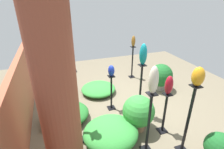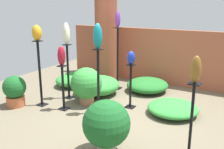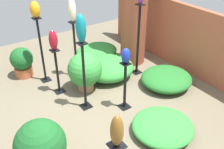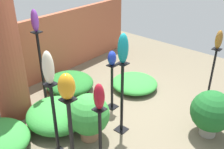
# 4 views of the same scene
# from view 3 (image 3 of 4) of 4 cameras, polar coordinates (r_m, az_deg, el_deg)

# --- Properties ---
(ground_plane) EXTENTS (8.00, 8.00, 0.00)m
(ground_plane) POSITION_cam_3_polar(r_m,az_deg,el_deg) (4.92, -1.66, -8.00)
(ground_plane) COLOR #6B604C
(brick_wall_back) EXTENTS (5.60, 0.12, 1.51)m
(brick_wall_back) POSITION_cam_3_polar(r_m,az_deg,el_deg) (5.99, 17.97, 6.48)
(brick_wall_back) COLOR #9E5138
(brick_wall_back) RESTS_ON ground
(brick_pillar) EXTENTS (0.59, 0.59, 2.74)m
(brick_pillar) POSITION_cam_3_polar(r_m,az_deg,el_deg) (6.08, 4.92, 14.51)
(brick_pillar) COLOR brown
(brick_pillar) RESTS_ON ground
(pedestal_violet) EXTENTS (0.20, 0.20, 1.60)m
(pedestal_violet) POSITION_cam_3_polar(r_m,az_deg,el_deg) (5.77, 5.68, 6.82)
(pedestal_violet) COLOR black
(pedestal_violet) RESTS_ON ground
(pedestal_ruby) EXTENTS (0.20, 0.20, 0.95)m
(pedestal_ruby) POSITION_cam_3_polar(r_m,az_deg,el_deg) (5.31, -11.80, 0.20)
(pedestal_ruby) COLOR black
(pedestal_ruby) RESTS_ON ground
(pedestal_teal) EXTENTS (0.20, 0.20, 1.33)m
(pedestal_teal) POSITION_cam_3_polar(r_m,az_deg,el_deg) (4.70, -6.07, -1.07)
(pedestal_teal) COLOR black
(pedestal_teal) RESTS_ON ground
(pedestal_ivory) EXTENTS (0.20, 0.20, 1.28)m
(pedestal_ivory) POSITION_cam_3_polar(r_m,az_deg,el_deg) (5.73, -7.97, 4.77)
(pedestal_ivory) COLOR black
(pedestal_ivory) RESTS_ON ground
(pedestal_cobalt) EXTENTS (0.20, 0.20, 0.95)m
(pedestal_cobalt) POSITION_cam_3_polar(r_m,az_deg,el_deg) (4.77, 2.82, -3.00)
(pedestal_cobalt) COLOR black
(pedestal_cobalt) RESTS_ON ground
(pedestal_amber) EXTENTS (0.20, 0.20, 1.43)m
(pedestal_amber) POSITION_cam_3_polar(r_m,az_deg,el_deg) (5.67, -15.02, 4.47)
(pedestal_amber) COLOR black
(pedestal_amber) RESTS_ON ground
(art_vase_ruby) EXTENTS (0.15, 0.16, 0.40)m
(art_vase_ruby) POSITION_cam_3_polar(r_m,az_deg,el_deg) (4.99, -12.68, 7.32)
(art_vase_ruby) COLOR maroon
(art_vase_ruby) RESTS_ON pedestal_ruby
(art_vase_teal) EXTENTS (0.18, 0.17, 0.49)m
(art_vase_teal) POSITION_cam_3_polar(r_m,az_deg,el_deg) (4.27, -6.78, 9.88)
(art_vase_teal) COLOR #0F727A
(art_vase_teal) RESTS_ON pedestal_teal
(art_vase_ivory) EXTENTS (0.16, 0.16, 0.49)m
(art_vase_ivory) POSITION_cam_3_polar(r_m,az_deg,el_deg) (5.38, -8.71, 13.72)
(art_vase_ivory) COLOR beige
(art_vase_ivory) RESTS_ON pedestal_ivory
(art_vase_cobalt) EXTENTS (0.17, 0.16, 0.28)m
(art_vase_cobalt) POSITION_cam_3_polar(r_m,az_deg,el_deg) (4.44, 3.04, 4.08)
(art_vase_cobalt) COLOR #192D9E
(art_vase_cobalt) RESTS_ON pedestal_cobalt
(art_vase_amber) EXTENTS (0.20, 0.20, 0.33)m
(art_vase_amber) POSITION_cam_3_polar(r_m,az_deg,el_deg) (5.33, -16.40, 13.42)
(art_vase_amber) COLOR orange
(art_vase_amber) RESTS_ON pedestal_amber
(art_vase_bronze) EXTENTS (0.14, 0.13, 0.37)m
(art_vase_bronze) POSITION_cam_3_polar(r_m,az_deg,el_deg) (2.59, 1.07, -12.20)
(art_vase_bronze) COLOR brown
(art_vase_bronze) RESTS_ON pedestal_bronze
(potted_plant_mid_left) EXTENTS (0.71, 0.71, 0.84)m
(potted_plant_mid_left) POSITION_cam_3_polar(r_m,az_deg,el_deg) (3.78, -15.31, -14.64)
(potted_plant_mid_left) COLOR gray
(potted_plant_mid_left) RESTS_ON ground
(potted_plant_near_pillar) EXTENTS (0.70, 0.70, 0.83)m
(potted_plant_near_pillar) POSITION_cam_3_polar(r_m,az_deg,el_deg) (5.28, -5.92, 0.90)
(potted_plant_near_pillar) COLOR #936B4C
(potted_plant_near_pillar) RESTS_ON ground
(potted_plant_mid_right) EXTENTS (0.50, 0.50, 0.68)m
(potted_plant_mid_right) POSITION_cam_3_polar(r_m,az_deg,el_deg) (6.12, -18.99, 2.71)
(potted_plant_mid_right) COLOR #B25B38
(potted_plant_mid_right) RESTS_ON ground
(foliage_bed_east) EXTENTS (1.04, 1.09, 0.33)m
(foliage_bed_east) POSITION_cam_3_polar(r_m,az_deg,el_deg) (5.66, 11.75, -0.87)
(foliage_bed_east) COLOR #236B28
(foliage_bed_east) RESTS_ON ground
(foliage_bed_west) EXTENTS (1.06, 1.13, 0.44)m
(foliage_bed_west) POSITION_cam_3_polar(r_m,az_deg,el_deg) (5.82, -0.69, 1.45)
(foliage_bed_west) COLOR #338C38
(foliage_bed_west) RESTS_ON ground
(foliage_bed_center) EXTENTS (1.02, 1.04, 0.25)m
(foliage_bed_center) POSITION_cam_3_polar(r_m,az_deg,el_deg) (4.50, 10.98, -11.04)
(foliage_bed_center) COLOR #338C38
(foliage_bed_center) RESTS_ON ground
(foliage_bed_rear) EXTENTS (0.90, 1.08, 0.33)m
(foliage_bed_rear) POSITION_cam_3_polar(r_m,az_deg,el_deg) (6.68, -3.35, 5.04)
(foliage_bed_rear) COLOR #338C38
(foliage_bed_rear) RESTS_ON ground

